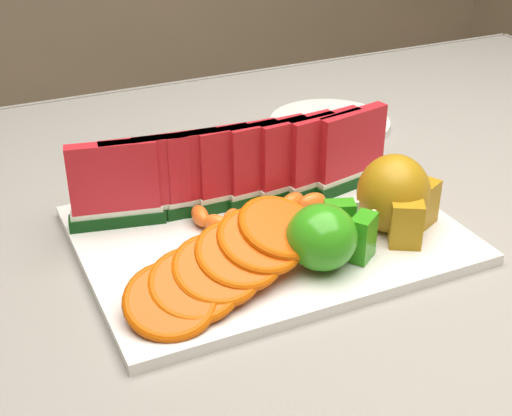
{
  "coord_description": "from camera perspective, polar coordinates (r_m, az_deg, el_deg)",
  "views": [
    {
      "loc": [
        -0.35,
        -0.63,
        1.17
      ],
      "look_at": [
        -0.08,
        -0.04,
        0.81
      ],
      "focal_mm": 50.0,
      "sensor_mm": 36.0,
      "label": 1
    }
  ],
  "objects": [
    {
      "name": "table",
      "position": [
        0.89,
        3.51,
        -6.62
      ],
      "size": [
        1.4,
        0.9,
        0.75
      ],
      "color": "#50381D",
      "rests_on": "ground"
    },
    {
      "name": "tablecloth",
      "position": [
        0.85,
        3.64,
        -3.19
      ],
      "size": [
        1.53,
        1.03,
        0.2
      ],
      "color": "gray",
      "rests_on": "table"
    },
    {
      "name": "platter",
      "position": [
        0.78,
        0.91,
        -2.12
      ],
      "size": [
        0.4,
        0.3,
        0.01
      ],
      "color": "silver",
      "rests_on": "tablecloth"
    },
    {
      "name": "apple_cluster",
      "position": [
        0.71,
        5.7,
        -2.23
      ],
      "size": [
        0.11,
        0.09,
        0.07
      ],
      "color": "#1F8C0A",
      "rests_on": "platter"
    },
    {
      "name": "pear_cluster",
      "position": [
        0.78,
        11.14,
        0.9
      ],
      "size": [
        0.1,
        0.1,
        0.09
      ],
      "color": "#A07315",
      "rests_on": "platter"
    },
    {
      "name": "side_plate",
      "position": [
        1.08,
        5.91,
        6.79
      ],
      "size": [
        0.22,
        0.22,
        0.01
      ],
      "color": "silver",
      "rests_on": "tablecloth"
    },
    {
      "name": "fork",
      "position": [
        0.94,
        -10.67,
        2.72
      ],
      "size": [
        0.07,
        0.19,
        0.0
      ],
      "color": "silver",
      "rests_on": "tablecloth"
    },
    {
      "name": "watermelon_row",
      "position": [
        0.81,
        -1.39,
        3.16
      ],
      "size": [
        0.39,
        0.07,
        0.1
      ],
      "color": "#0D340E",
      "rests_on": "platter"
    },
    {
      "name": "orange_fan_front",
      "position": [
        0.68,
        -2.25,
        -4.34
      ],
      "size": [
        0.24,
        0.15,
        0.06
      ],
      "color": "red",
      "rests_on": "platter"
    },
    {
      "name": "orange_fan_back",
      "position": [
        0.89,
        -0.83,
        3.97
      ],
      "size": [
        0.38,
        0.1,
        0.05
      ],
      "color": "red",
      "rests_on": "platter"
    },
    {
      "name": "tangerine_segments",
      "position": [
        0.79,
        0.01,
        -0.26
      ],
      "size": [
        0.15,
        0.06,
        0.02
      ],
      "color": "#E05012",
      "rests_on": "platter"
    }
  ]
}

